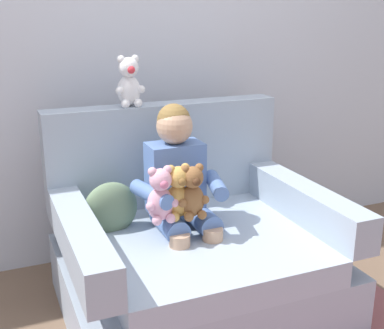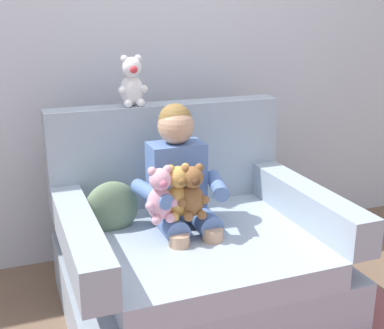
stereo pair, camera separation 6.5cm
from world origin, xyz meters
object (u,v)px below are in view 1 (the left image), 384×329
plush_pink (161,196)px  plush_brown (192,193)px  throw_pillow (111,209)px  armchair (193,251)px  plush_honey (179,193)px  plush_white_on_backrest (129,83)px  seated_child (180,185)px

plush_pink → plush_brown: 0.14m
throw_pillow → plush_pink: bearing=-55.9°
armchair → throw_pillow: armchair is taller
armchair → plush_honey: (-0.11, -0.09, 0.35)m
armchair → plush_honey: armchair is taller
plush_brown → plush_honey: size_ratio=0.99×
plush_brown → plush_white_on_backrest: (-0.13, 0.50, 0.42)m
seated_child → plush_honey: (-0.06, -0.13, 0.01)m
throw_pillow → plush_white_on_backrest: bearing=53.5°
seated_child → throw_pillow: (-0.31, 0.10, -0.11)m
armchair → plush_brown: armchair is taller
throw_pillow → armchair: bearing=-21.9°
plush_pink → plush_white_on_backrest: 0.64m
plush_pink → seated_child: bearing=27.9°
throw_pillow → seated_child: bearing=-18.2°
armchair → plush_pink: armchair is taller
armchair → seated_child: 0.34m
plush_brown → throw_pillow: plush_brown is taller
armchair → plush_white_on_backrest: plush_white_on_backrest is taller
seated_child → plush_pink: seated_child is taller
plush_brown → plush_white_on_backrest: size_ratio=0.98×
plush_white_on_backrest → armchair: bearing=-79.8°
plush_white_on_backrest → plush_brown: bearing=-90.4°
seated_child → throw_pillow: 0.34m
armchair → seated_child: (-0.05, 0.04, 0.33)m
plush_white_on_backrest → throw_pillow: size_ratio=0.97×
armchair → plush_honey: 0.37m
plush_honey → plush_brown: bearing=-43.2°
seated_child → throw_pillow: seated_child is taller
seated_child → plush_pink: size_ratio=3.30×
plush_honey → throw_pillow: 0.37m
plush_honey → throw_pillow: plush_honey is taller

